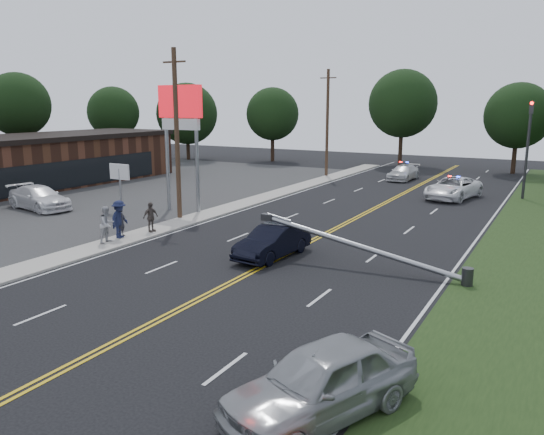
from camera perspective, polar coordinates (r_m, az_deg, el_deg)
The scene contains 26 objects.
ground at distance 18.13m, azimuth -11.21°, elevation -10.34°, with size 120.00×120.00×0.00m, color black.
parking_lot at distance 39.04m, azimuth -24.17°, elevation 0.95°, with size 25.00×60.00×0.01m, color #2D2D2D.
sidewalk at distance 30.61m, azimuth -11.07°, elevation -0.93°, with size 1.80×70.00×0.12m, color #A8A398.
centerline_yellow at distance 26.09m, azimuth 3.17°, elevation -3.10°, with size 0.36×80.00×0.00m, color gold.
pharmacy_building at distance 47.50m, azimuth -26.33°, elevation 5.26°, with size 8.40×30.40×4.30m.
pylon_sign at distance 34.27m, azimuth -9.81°, elevation 10.52°, with size 3.20×0.35×8.00m.
small_sign at distance 35.43m, azimuth -16.06°, elevation 4.33°, with size 1.60×0.14×3.10m.
traffic_signal at distance 42.77m, azimuth 25.84°, elevation 7.39°, with size 0.28×0.41×7.05m.
fallen_streetlight at distance 22.53m, azimuth 10.53°, elevation -3.37°, with size 9.36×0.44×1.91m.
utility_pole_mid at distance 31.94m, azimuth -10.20°, elevation 8.76°, with size 1.60×0.28×10.00m.
utility_pole_far at distance 50.86m, azimuth 5.97°, elevation 10.08°, with size 1.60×0.28×10.00m.
tree_2 at distance 57.85m, azimuth -25.66°, elevation 10.88°, with size 6.13×6.13×9.85m.
tree_3 at distance 65.18m, azimuth -16.69°, elevation 10.77°, with size 5.89×5.89×8.82m.
tree_4 at distance 67.54m, azimuth -9.13°, elevation 10.96°, with size 7.51×7.51×9.40m.
tree_5 at distance 64.58m, azimuth 0.06°, elevation 11.07°, with size 6.28×6.28×8.80m.
tree_6 at distance 61.43m, azimuth 13.88°, elevation 11.80°, with size 7.45×7.45×10.60m.
tree_7 at distance 58.15m, azimuth 24.95°, elevation 9.90°, with size 6.44×6.44×8.94m.
crashed_sedan at distance 24.10m, azimuth 0.07°, elevation -2.62°, with size 1.53×4.39×1.45m, color black.
waiting_sedan at distance 12.36m, azimuth 5.33°, elevation -17.09°, with size 1.97×4.90×1.67m, color #919498.
parked_car at distance 38.28m, azimuth -23.76°, elevation 1.95°, with size 2.16×5.31×1.54m, color white.
emergency_a at distance 41.26m, azimuth 18.91°, elevation 3.02°, with size 2.61×5.67×1.58m, color white.
emergency_b at distance 50.20m, azimuth 13.94°, elevation 4.71°, with size 1.90×4.68×1.36m, color silver.
bystander_a at distance 28.42m, azimuth -15.91°, elevation -0.45°, with size 0.57×0.37×1.55m, color #24242B.
bystander_b at distance 27.38m, azimuth -17.31°, elevation -0.70°, with size 0.89×0.69×1.83m, color #A4A3A8.
bystander_c at distance 28.12m, azimuth -16.09°, elevation -0.18°, with size 1.26×0.72×1.95m, color #191E3E.
bystander_d at distance 29.09m, azimuth -12.92°, elevation 0.05°, with size 0.94×0.39×1.61m, color #544943.
Camera 1 is at (11.08, -12.61, 6.86)m, focal length 35.00 mm.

